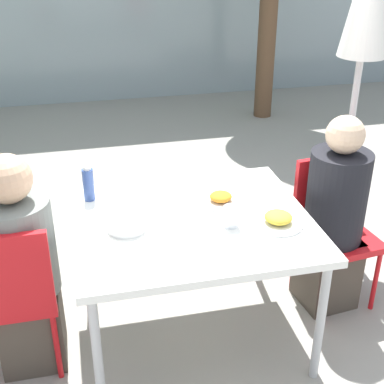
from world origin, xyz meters
TOP-DOWN VIEW (x-y plane):
  - ground_plane at (0.00, 0.00)m, footprint 24.00×24.00m
  - dining_table at (0.00, 0.00)m, footprint 1.17×1.01m
  - chair_left at (-0.89, -0.08)m, footprint 0.40×0.40m
  - person_left at (-0.84, -0.00)m, footprint 0.34×0.34m
  - chair_right at (0.88, 0.19)m, footprint 0.45×0.45m
  - person_right at (0.84, 0.10)m, footprint 0.33×0.33m
  - closed_umbrella at (1.24, 0.75)m, footprint 0.36×0.36m
  - plate_0 at (0.18, 0.13)m, footprint 0.21×0.21m
  - plate_1 at (0.40, -0.15)m, footprint 0.24×0.24m
  - bottle at (-0.48, 0.32)m, footprint 0.06×0.06m
  - drinking_cup at (0.17, -0.11)m, footprint 0.08×0.08m
  - salad_bowl at (-0.33, -0.03)m, footprint 0.19×0.19m

SIDE VIEW (x-z plane):
  - ground_plane at x=0.00m, z-range 0.00..0.00m
  - chair_left at x=-0.89m, z-range 0.07..0.93m
  - chair_right at x=0.88m, z-range 0.07..0.93m
  - person_left at x=-0.84m, z-range -0.03..1.12m
  - person_right at x=0.84m, z-range -0.03..1.13m
  - dining_table at x=0.00m, z-range 0.31..1.04m
  - plate_0 at x=0.18m, z-range 0.72..0.78m
  - plate_1 at x=0.40m, z-range 0.72..0.79m
  - salad_bowl at x=-0.33m, z-range 0.73..0.78m
  - drinking_cup at x=0.17m, z-range 0.73..0.83m
  - bottle at x=-0.48m, z-range 0.72..0.92m
  - closed_umbrella at x=1.24m, z-range 0.49..2.65m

